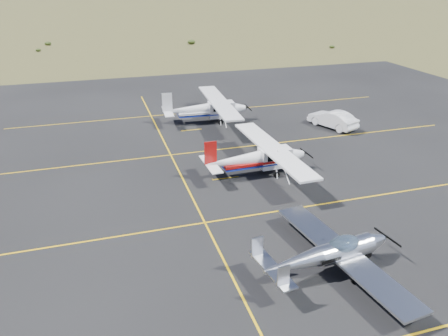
{
  "coord_description": "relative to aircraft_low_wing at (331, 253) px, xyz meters",
  "views": [
    {
      "loc": [
        -11.42,
        -19.69,
        13.66
      ],
      "look_at": [
        -3.63,
        5.88,
        1.6
      ],
      "focal_mm": 35.0,
      "sensor_mm": 36.0,
      "label": 1
    }
  ],
  "objects": [
    {
      "name": "ground",
      "position": [
        1.2,
        4.2,
        -1.03
      ],
      "size": [
        1600.0,
        1600.0,
        0.0
      ],
      "primitive_type": "plane",
      "color": "#383D1C",
      "rests_on": "ground"
    },
    {
      "name": "aircraft_plain",
      "position": [
        0.22,
        24.65,
        0.37
      ],
      "size": [
        7.47,
        12.46,
        3.15
      ],
      "rotation": [
        0.0,
        0.0,
        -0.06
      ],
      "color": "silver",
      "rests_on": "apron"
    },
    {
      "name": "sedan",
      "position": [
        11.3,
        19.57,
        -0.21
      ],
      "size": [
        3.41,
        5.21,
        1.62
      ],
      "primitive_type": "imported",
      "rotation": [
        0.0,
        0.0,
        3.52
      ],
      "color": "white",
      "rests_on": "apron"
    },
    {
      "name": "apron",
      "position": [
        1.2,
        11.2,
        -1.03
      ],
      "size": [
        72.0,
        72.0,
        0.02
      ],
      "primitive_type": "cube",
      "color": "black",
      "rests_on": "ground"
    },
    {
      "name": "aircraft_low_wing",
      "position": [
        0.0,
        0.0,
        0.0
      ],
      "size": [
        7.18,
        9.95,
        2.15
      ],
      "rotation": [
        0.0,
        0.0,
        0.12
      ],
      "color": "silver",
      "rests_on": "apron"
    },
    {
      "name": "aircraft_cessna",
      "position": [
        0.66,
        11.8,
        0.28
      ],
      "size": [
        6.97,
        11.65,
        2.95
      ],
      "rotation": [
        0.0,
        0.0,
        0.03
      ],
      "color": "white",
      "rests_on": "apron"
    }
  ]
}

